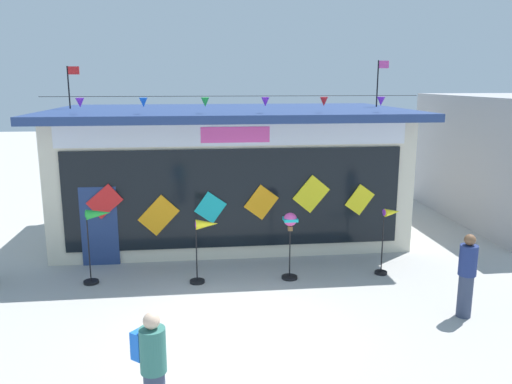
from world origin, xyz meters
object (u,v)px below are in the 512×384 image
Objects in this scene: wind_spinner_left at (204,237)px; person_near_camera at (153,369)px; kite_shop_building at (229,171)px; wind_spinner_center_left at (290,231)px; person_mid_plaza at (467,275)px; wind_spinner_far_left at (97,228)px; wind_spinner_center_right at (389,229)px.

person_near_camera is (-0.76, -5.03, -0.21)m from wind_spinner_left.
kite_shop_building is 9.15m from person_near_camera.
wind_spinner_center_left is 5.72m from person_near_camera.
person_near_camera is at bearing -100.04° from kite_shop_building.
wind_spinner_left is at bearing 130.43° from person_mid_plaza.
wind_spinner_far_left is 1.04× the size of person_mid_plaza.
wind_spinner_center_right is (4.33, 0.04, 0.01)m from wind_spinner_left.
wind_spinner_center_right is (3.50, -3.88, -0.80)m from kite_shop_building.
kite_shop_building is 4.09m from wind_spinner_left.
wind_spinner_left is (-0.83, -3.92, -0.81)m from kite_shop_building.
person_near_camera is at bearing -72.77° from wind_spinner_far_left.
wind_spinner_left is 4.33m from wind_spinner_center_right.
person_mid_plaza is (3.04, -2.33, -0.31)m from wind_spinner_center_left.
wind_spinner_center_left reaches higher than wind_spinner_left.
person_near_camera is (-5.08, -5.07, -0.22)m from wind_spinner_center_right.
wind_spinner_left is 0.89× the size of person_mid_plaza.
kite_shop_building is 5.61× the size of wind_spinner_far_left.
kite_shop_building is at bearing 132.06° from wind_spinner_center_right.
wind_spinner_far_left reaches higher than wind_spinner_center_right.
person_near_camera is (-1.59, -8.95, -1.02)m from kite_shop_building.
wind_spinner_center_left is at bearing 117.95° from person_mid_plaza.
wind_spinner_far_left is 5.54m from person_near_camera.
wind_spinner_center_left is at bearing 0.02° from wind_spinner_left.
wind_spinner_center_right is 7.18m from person_near_camera.
person_mid_plaza reaches higher than wind_spinner_center_right.
wind_spinner_far_left is at bearing 176.74° from wind_spinner_center_left.
person_near_camera is (-2.72, -5.03, -0.27)m from wind_spinner_center_left.
kite_shop_building is at bearing 30.34° from person_near_camera.
wind_spinner_far_left is at bearing 136.17° from person_mid_plaza.
person_mid_plaza reaches higher than wind_spinner_center_left.
kite_shop_building reaches higher than wind_spinner_far_left.
kite_shop_building is 6.19× the size of wind_spinner_center_left.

